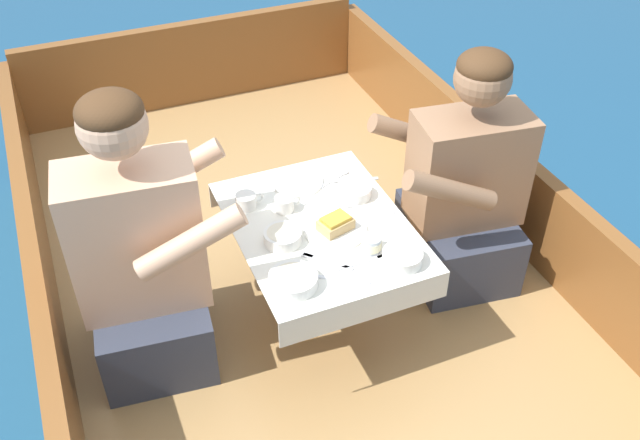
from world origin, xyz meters
name	(u,v)px	position (x,y,z in m)	size (l,w,h in m)	color
ground_plane	(308,345)	(0.00, 0.00, 0.00)	(60.00, 60.00, 0.00)	navy
boat_deck	(307,318)	(0.00, 0.00, 0.16)	(1.88, 3.27, 0.31)	#A87F4C
gunwale_port	(49,324)	(-0.91, 0.00, 0.50)	(0.06, 3.27, 0.38)	brown
gunwale_starboard	(515,196)	(0.91, 0.00, 0.50)	(0.06, 3.27, 0.38)	brown
bow_coaming	(193,62)	(0.00, 1.60, 0.53)	(1.76, 0.06, 0.44)	brown
cockpit_table	(320,236)	(0.00, -0.13, 0.68)	(0.56, 0.73, 0.42)	#B2B2B7
person_port	(143,262)	(-0.58, -0.07, 0.71)	(0.55, 0.49, 1.00)	#333847
person_starboard	(463,193)	(0.58, -0.10, 0.67)	(0.56, 0.50, 0.92)	#333847
plate_sandwich	(335,230)	(0.03, -0.18, 0.74)	(0.21, 0.21, 0.01)	white
plate_bread	(297,182)	(0.02, 0.12, 0.74)	(0.18, 0.18, 0.01)	white
sandwich	(336,224)	(0.03, -0.18, 0.76)	(0.12, 0.10, 0.05)	tan
bowl_port_near	(355,191)	(0.17, -0.03, 0.75)	(0.11, 0.11, 0.04)	white
bowl_starboard_near	(402,257)	(0.16, -0.40, 0.75)	(0.13, 0.13, 0.04)	white
bowl_center_far	(283,236)	(-0.14, -0.16, 0.75)	(0.12, 0.12, 0.04)	white
bowl_port_far	(293,280)	(-0.19, -0.37, 0.75)	(0.15, 0.15, 0.04)	white
coffee_cup_port	(246,201)	(-0.19, 0.06, 0.76)	(0.10, 0.07, 0.05)	white
coffee_cup_starboard	(285,204)	(-0.08, -0.01, 0.76)	(0.09, 0.07, 0.05)	white
tin_can	(371,244)	(0.10, -0.31, 0.76)	(0.07, 0.07, 0.05)	silver
utensil_spoon_starboard	(347,180)	(0.19, 0.07, 0.74)	(0.17, 0.06, 0.01)	silver
utensil_fork_port	(323,260)	(-0.06, -0.30, 0.73)	(0.13, 0.14, 0.00)	silver
utensil_knife_port	(343,279)	(-0.04, -0.40, 0.73)	(0.15, 0.10, 0.00)	silver
utensil_spoon_center	(362,207)	(0.17, -0.10, 0.74)	(0.14, 0.11, 0.01)	silver
utensil_fork_starboard	(368,261)	(0.07, -0.35, 0.73)	(0.17, 0.02, 0.00)	silver
utensil_spoon_port	(336,178)	(0.16, 0.09, 0.74)	(0.16, 0.08, 0.01)	silver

